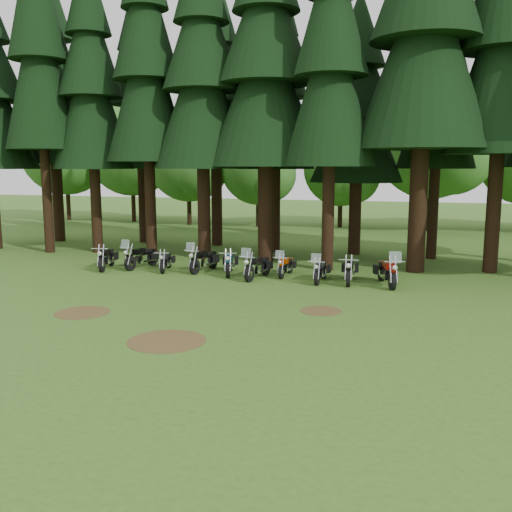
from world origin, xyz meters
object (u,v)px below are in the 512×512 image
object	(u,v)px
motorcycle_1	(141,258)
motorcycle_9	(387,273)
motorcycle_4	(229,263)
motorcycle_0	(107,259)
motorcycle_8	(349,271)
motorcycle_5	(258,267)
motorcycle_3	(204,261)
motorcycle_7	(320,271)
motorcycle_6	(286,266)
motorcycle_2	(166,262)

from	to	relation	value
motorcycle_1	motorcycle_9	distance (m)	11.39
motorcycle_9	motorcycle_4	bearing A→B (deg)	157.68
motorcycle_0	motorcycle_8	distance (m)	11.30
motorcycle_5	motorcycle_9	bearing A→B (deg)	10.66
motorcycle_9	motorcycle_3	bearing A→B (deg)	156.45
motorcycle_7	motorcycle_8	size ratio (longest dim) A/B	0.90
motorcycle_4	motorcycle_6	world-z (taller)	motorcycle_6
motorcycle_1	motorcycle_9	bearing A→B (deg)	8.13
motorcycle_0	motorcycle_7	xyz separation A→B (m)	(10.13, -0.11, -0.04)
motorcycle_1	motorcycle_5	world-z (taller)	motorcycle_1
motorcycle_7	motorcycle_9	world-z (taller)	motorcycle_9
motorcycle_7	motorcycle_6	bearing A→B (deg)	153.86
motorcycle_9	motorcycle_6	bearing A→B (deg)	151.49
motorcycle_4	motorcycle_9	xyz separation A→B (m)	(6.89, -0.50, 0.04)
motorcycle_4	motorcycle_5	xyz separation A→B (m)	(1.49, -0.62, 0.01)
motorcycle_1	motorcycle_3	xyz separation A→B (m)	(3.14, 0.04, -0.00)
motorcycle_1	motorcycle_9	xyz separation A→B (m)	(11.37, -0.73, 0.03)
motorcycle_4	motorcycle_8	size ratio (longest dim) A/B	0.96
motorcycle_3	motorcycle_4	world-z (taller)	motorcycle_3
motorcycle_0	motorcycle_1	xyz separation A→B (m)	(1.45, 0.67, 0.01)
motorcycle_2	motorcycle_3	size ratio (longest dim) A/B	0.85
motorcycle_4	motorcycle_5	size ratio (longest dim) A/B	0.97
motorcycle_7	motorcycle_9	size ratio (longest dim) A/B	0.87
motorcycle_5	motorcycle_8	size ratio (longest dim) A/B	0.99
motorcycle_0	motorcycle_1	world-z (taller)	motorcycle_1
motorcycle_5	motorcycle_6	bearing A→B (deg)	51.47
motorcycle_5	motorcycle_4	bearing A→B (deg)	166.66
motorcycle_8	motorcycle_4	bearing A→B (deg)	171.59
motorcycle_4	motorcycle_7	xyz separation A→B (m)	(4.20, -0.55, -0.03)
motorcycle_2	motorcycle_6	world-z (taller)	motorcycle_6
motorcycle_3	motorcycle_7	bearing A→B (deg)	0.69
motorcycle_3	motorcycle_7	xyz separation A→B (m)	(5.54, -0.82, -0.04)
motorcycle_1	motorcycle_9	world-z (taller)	motorcycle_9
motorcycle_5	motorcycle_8	distance (m)	3.89
motorcycle_1	motorcycle_4	world-z (taller)	motorcycle_1
motorcycle_0	motorcycle_9	world-z (taller)	motorcycle_9
motorcycle_3	motorcycle_4	xyz separation A→B (m)	(1.34, -0.27, -0.01)
motorcycle_6	motorcycle_8	world-z (taller)	motorcycle_6
motorcycle_4	motorcycle_3	bearing A→B (deg)	153.36
motorcycle_4	motorcycle_6	distance (m)	2.53
motorcycle_1	motorcycle_9	size ratio (longest dim) A/B	0.96
motorcycle_5	motorcycle_1	bearing A→B (deg)	-178.84
motorcycle_4	motorcycle_6	size ratio (longest dim) A/B	1.12
motorcycle_0	motorcycle_7	size ratio (longest dim) A/B	1.08
motorcycle_3	motorcycle_8	distance (m)	6.74
motorcycle_2	motorcycle_6	size ratio (longest dim) A/B	0.99
motorcycle_4	motorcycle_2	bearing A→B (deg)	166.25
motorcycle_3	motorcycle_8	world-z (taller)	motorcycle_3
motorcycle_8	motorcycle_9	distance (m)	1.53
motorcycle_0	motorcycle_8	bearing A→B (deg)	-15.56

